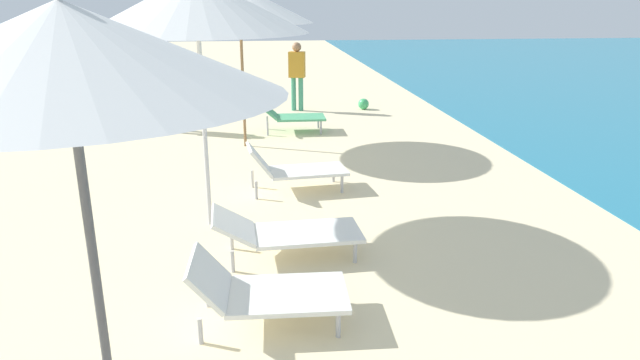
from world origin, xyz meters
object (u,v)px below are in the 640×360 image
at_px(lounger_fourth_shoreside, 294,168).
at_px(lounger_fourth_inland, 286,231).
at_px(umbrella_farthest, 240,4).
at_px(person_walking_near, 148,78).
at_px(lounger_farthest_shoreside, 291,116).
at_px(beach_ball, 364,104).
at_px(umbrella_fourth, 196,4).
at_px(lounger_third_shoreside, 265,290).
at_px(umbrella_third, 65,50).
at_px(person_walking_mid, 297,70).

distance_m(lounger_fourth_shoreside, lounger_fourth_inland, 2.07).
height_order(umbrella_farthest, person_walking_near, umbrella_farthest).
bearing_deg(lounger_fourth_shoreside, umbrella_farthest, 99.29).
relative_size(lounger_farthest_shoreside, beach_ball, 4.98).
xyz_separation_m(lounger_fourth_shoreside, lounger_farthest_shoreside, (0.19, 3.53, 0.00)).
bearing_deg(lounger_fourth_shoreside, person_walking_near, 116.33).
bearing_deg(beach_ball, lounger_fourth_inland, -106.15).
height_order(umbrella_farthest, lounger_farthest_shoreside, umbrella_farthest).
distance_m(umbrella_fourth, lounger_fourth_inland, 2.51).
relative_size(lounger_third_shoreside, beach_ball, 4.97).
height_order(umbrella_third, umbrella_farthest, umbrella_farthest).
distance_m(lounger_fourth_shoreside, umbrella_farthest, 3.34).
relative_size(umbrella_fourth, person_walking_near, 1.66).
bearing_deg(lounger_third_shoreside, umbrella_third, -122.68).
relative_size(person_walking_near, person_walking_mid, 1.09).
relative_size(lounger_fourth_shoreside, lounger_farthest_shoreside, 1.09).
relative_size(umbrella_farthest, person_walking_near, 1.64).
height_order(umbrella_fourth, lounger_farthest_shoreside, umbrella_fourth).
bearing_deg(lounger_third_shoreside, umbrella_farthest, 94.03).
bearing_deg(person_walking_mid, lounger_third_shoreside, -171.44).
relative_size(lounger_fourth_inland, beach_ball, 5.97).
xyz_separation_m(lounger_fourth_shoreside, beach_ball, (2.02, 5.68, -0.19)).
height_order(umbrella_third, umbrella_fourth, umbrella_fourth).
relative_size(lounger_farthest_shoreside, person_walking_near, 0.75).
height_order(lounger_third_shoreside, beach_ball, lounger_third_shoreside).
height_order(lounger_fourth_shoreside, person_walking_mid, person_walking_mid).
bearing_deg(person_walking_near, umbrella_farthest, -23.95).
distance_m(lounger_fourth_inland, beach_ball, 8.05).
bearing_deg(person_walking_mid, beach_ball, -77.06).
xyz_separation_m(lounger_fourth_inland, beach_ball, (2.24, 7.73, -0.15)).
bearing_deg(lounger_fourth_inland, person_walking_mid, 81.91).
distance_m(lounger_fourth_inland, lounger_farthest_shoreside, 5.60).
xyz_separation_m(lounger_third_shoreside, lounger_fourth_shoreside, (0.45, 3.25, 0.03)).
bearing_deg(lounger_fourth_inland, beach_ball, 70.79).
height_order(umbrella_third, beach_ball, umbrella_third).
bearing_deg(umbrella_third, umbrella_farthest, 84.85).
bearing_deg(lounger_fourth_shoreside, lounger_fourth_inland, -102.03).
height_order(lounger_third_shoreside, person_walking_mid, person_walking_mid).
bearing_deg(lounger_farthest_shoreside, person_walking_mid, 83.34).
height_order(umbrella_farthest, beach_ball, umbrella_farthest).
bearing_deg(umbrella_fourth, umbrella_farthest, 84.39).
xyz_separation_m(lounger_fourth_inland, lounger_farthest_shoreside, (0.41, 5.58, 0.05)).
bearing_deg(lounger_farthest_shoreside, umbrella_third, -100.04).
height_order(lounger_third_shoreside, lounger_fourth_shoreside, lounger_fourth_shoreside).
distance_m(person_walking_near, person_walking_mid, 3.47).
xyz_separation_m(umbrella_third, person_walking_mid, (1.79, 10.25, -1.35)).
bearing_deg(umbrella_third, umbrella_fourth, 85.34).
relative_size(umbrella_fourth, beach_ball, 11.05).
xyz_separation_m(umbrella_third, lounger_fourth_shoreside, (1.33, 4.53, -1.96)).
bearing_deg(umbrella_farthest, beach_ball, 49.36).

